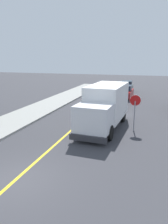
% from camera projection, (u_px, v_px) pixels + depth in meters
% --- Properties ---
extents(ground_plane, '(120.00, 120.00, 0.00)m').
position_uv_depth(ground_plane, '(15.00, 180.00, 9.69)').
color(ground_plane, '#38383D').
extents(centre_line_yellow, '(0.16, 56.00, 0.01)m').
position_uv_depth(centre_line_yellow, '(83.00, 120.00, 18.96)').
color(centre_line_yellow, gold).
rests_on(centre_line_yellow, ground).
extents(box_truck, '(2.82, 7.31, 3.20)m').
position_uv_depth(box_truck, '(105.00, 105.00, 16.65)').
color(box_truck, white).
rests_on(box_truck, ground).
extents(parked_car_near, '(1.96, 4.46, 1.67)m').
position_uv_depth(parked_car_near, '(116.00, 99.00, 23.90)').
color(parked_car_near, '#2D4793').
rests_on(parked_car_near, ground).
extents(parked_car_mid, '(1.91, 4.44, 1.67)m').
position_uv_depth(parked_car_mid, '(125.00, 92.00, 28.92)').
color(parked_car_mid, maroon).
rests_on(parked_car_mid, ground).
extents(parked_car_far, '(1.92, 4.45, 1.67)m').
position_uv_depth(parked_car_far, '(127.00, 87.00, 34.18)').
color(parked_car_far, '#4C564C').
rests_on(parked_car_far, ground).
extents(stop_sign, '(0.80, 0.10, 2.65)m').
position_uv_depth(stop_sign, '(135.00, 106.00, 15.84)').
color(stop_sign, gray).
rests_on(stop_sign, ground).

